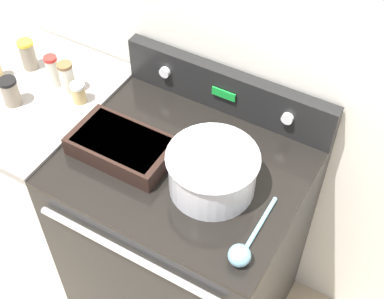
{
  "coord_description": "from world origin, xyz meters",
  "views": [
    {
      "loc": [
        0.6,
        -0.66,
        2.28
      ],
      "look_at": [
        0.02,
        0.34,
        1.01
      ],
      "focal_mm": 50.0,
      "sensor_mm": 36.0,
      "label": 1
    }
  ],
  "objects": [
    {
      "name": "stove_range",
      "position": [
        0.0,
        0.33,
        0.48
      ],
      "size": [
        0.8,
        0.68,
        0.95
      ],
      "color": "black",
      "rests_on": "ground_plane"
    },
    {
      "name": "kitchen_wall",
      "position": [
        0.0,
        0.69,
        1.25
      ],
      "size": [
        8.0,
        0.05,
        2.5
      ],
      "color": "silver",
      "rests_on": "ground_plane"
    },
    {
      "name": "spice_jar_black_cap",
      "position": [
        -0.68,
        0.26,
        1.02
      ],
      "size": [
        0.06,
        0.06,
        0.11
      ],
      "color": "gray",
      "rests_on": "side_counter"
    },
    {
      "name": "spice_jar_white_cap",
      "position": [
        -0.48,
        0.39,
        1.01
      ],
      "size": [
        0.05,
        0.05,
        0.08
      ],
      "color": "tan",
      "rests_on": "side_counter"
    },
    {
      "name": "spice_jar_brown_cap",
      "position": [
        -0.54,
        0.41,
        1.03
      ],
      "size": [
        0.06,
        0.06,
        0.12
      ],
      "color": "beige",
      "rests_on": "side_counter"
    },
    {
      "name": "spice_jar_red_cap",
      "position": [
        -0.61,
        0.42,
        1.03
      ],
      "size": [
        0.05,
        0.05,
        0.13
      ],
      "color": "beige",
      "rests_on": "side_counter"
    },
    {
      "name": "mixing_bowl",
      "position": [
        0.13,
        0.28,
        1.04
      ],
      "size": [
        0.29,
        0.29,
        0.15
      ],
      "color": "silver",
      "rests_on": "stove_range"
    },
    {
      "name": "ladle",
      "position": [
        0.32,
        0.1,
        0.98
      ],
      "size": [
        0.07,
        0.29,
        0.07
      ],
      "color": "#7AB2C6",
      "rests_on": "stove_range"
    },
    {
      "name": "casserole_dish",
      "position": [
        -0.2,
        0.26,
        0.99
      ],
      "size": [
        0.34,
        0.2,
        0.07
      ],
      "color": "black",
      "rests_on": "stove_range"
    },
    {
      "name": "control_panel",
      "position": [
        0.0,
        0.63,
        1.04
      ],
      "size": [
        0.8,
        0.07,
        0.17
      ],
      "color": "black",
      "rests_on": "stove_range"
    },
    {
      "name": "spice_jar_yellow_cap",
      "position": [
        -0.76,
        0.44,
        1.03
      ],
      "size": [
        0.06,
        0.06,
        0.12
      ],
      "color": "gray",
      "rests_on": "side_counter"
    },
    {
      "name": "side_counter",
      "position": [
        -0.66,
        0.33,
        0.48
      ],
      "size": [
        0.52,
        0.65,
        0.97
      ],
      "color": "silver",
      "rests_on": "ground_plane"
    }
  ]
}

